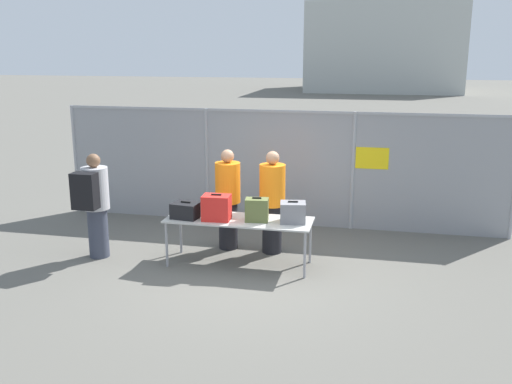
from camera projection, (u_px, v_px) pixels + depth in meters
The scene contains 12 objects.
ground_plane at pixel (249, 270), 8.85m from camera, with size 120.00×120.00×0.00m, color #605E56.
fence_section at pixel (279, 165), 10.90m from camera, with size 8.59×0.07×2.22m.
inspection_table at pixel (239, 222), 8.89m from camera, with size 2.29×0.77×0.75m.
suitcase_black at pixel (186, 210), 8.93m from camera, with size 0.45×0.39×0.27m.
suitcase_red at pixel (217, 208), 8.80m from camera, with size 0.44×0.33×0.42m.
suitcase_olive at pixel (257, 210), 8.74m from camera, with size 0.38×0.28×0.38m.
suitcase_grey at pixel (293, 212), 8.68m from camera, with size 0.43×0.37×0.34m.
traveler_hooded at pixel (94, 202), 9.14m from camera, with size 0.43×0.66×1.72m.
security_worker_near at pixel (272, 201), 9.41m from camera, with size 0.43×0.43×1.73m.
security_worker_far at pixel (228, 198), 9.61m from camera, with size 0.42×0.42×1.72m.
utility_trailer at pixel (339, 185), 12.76m from camera, with size 3.71×2.22×0.61m.
distant_hangar at pixel (384, 48), 46.74m from camera, with size 11.95×9.84×6.86m.
Camera 1 is at (1.88, -8.07, 3.33)m, focal length 40.00 mm.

